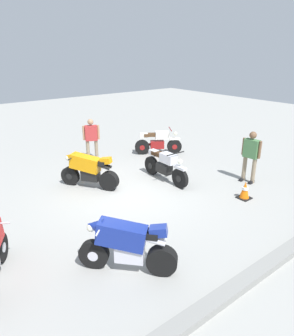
# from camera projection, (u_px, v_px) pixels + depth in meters

# --- Properties ---
(ground_plane) EXTENTS (40.00, 40.00, 0.00)m
(ground_plane) POSITION_uv_depth(u_px,v_px,m) (126.00, 194.00, 9.47)
(ground_plane) COLOR #9E9E99
(curb_edge) EXTENTS (14.00, 0.30, 0.15)m
(curb_edge) POSITION_uv_depth(u_px,v_px,m) (260.00, 270.00, 6.06)
(curb_edge) COLOR gray
(curb_edge) RESTS_ON ground
(motorcycle_silver_cruiser) EXTENTS (0.70, 2.09, 1.09)m
(motorcycle_silver_cruiser) POSITION_uv_depth(u_px,v_px,m) (165.00, 166.00, 10.25)
(motorcycle_silver_cruiser) COLOR black
(motorcycle_silver_cruiser) RESTS_ON ground
(motorcycle_blue_sportbike) EXTENTS (1.48, 1.55, 1.14)m
(motorcycle_blue_sportbike) POSITION_uv_depth(u_px,v_px,m) (127.00, 244.00, 5.98)
(motorcycle_blue_sportbike) COLOR black
(motorcycle_blue_sportbike) RESTS_ON ground
(motorcycle_orange_sportbike) EXTENTS (1.26, 1.72, 1.14)m
(motorcycle_orange_sportbike) POSITION_uv_depth(u_px,v_px,m) (88.00, 169.00, 9.73)
(motorcycle_orange_sportbike) COLOR black
(motorcycle_orange_sportbike) RESTS_ON ground
(motorcycle_cream_vintage) EXTENTS (1.71, 1.21, 1.07)m
(motorcycle_cream_vintage) POSITION_uv_depth(u_px,v_px,m) (158.00, 142.00, 12.95)
(motorcycle_cream_vintage) COLOR black
(motorcycle_cream_vintage) RESTS_ON ground
(person_in_green_shirt) EXTENTS (0.34, 0.66, 1.69)m
(person_in_green_shirt) POSITION_uv_depth(u_px,v_px,m) (251.00, 154.00, 10.01)
(person_in_green_shirt) COLOR gray
(person_in_green_shirt) RESTS_ON ground
(person_in_red_shirt) EXTENTS (0.62, 0.46, 1.65)m
(person_in_red_shirt) POSITION_uv_depth(u_px,v_px,m) (91.00, 137.00, 11.96)
(person_in_red_shirt) COLOR gray
(person_in_red_shirt) RESTS_ON ground
(traffic_cone) EXTENTS (0.36, 0.36, 0.53)m
(traffic_cone) POSITION_uv_depth(u_px,v_px,m) (245.00, 190.00, 9.09)
(traffic_cone) COLOR black
(traffic_cone) RESTS_ON ground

